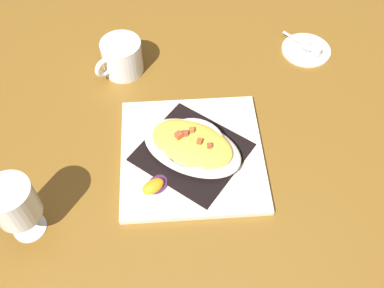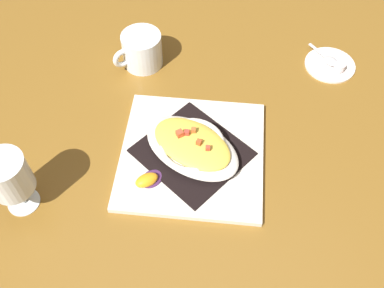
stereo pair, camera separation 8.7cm
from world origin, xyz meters
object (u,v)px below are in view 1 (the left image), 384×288
orange_garnish (154,186)px  stemmed_glass (15,204)px  gratin_dish (192,146)px  spoon (306,45)px  square_plate (192,155)px  creamer_saucer (306,49)px  coffee_mug (122,59)px  creamer_cup_0 (316,51)px

orange_garnish → stemmed_glass: 0.25m
gratin_dish → orange_garnish: size_ratio=3.81×
orange_garnish → stemmed_glass: (0.07, -0.23, 0.07)m
gratin_dish → spoon: bearing=136.8°
square_plate → stemmed_glass: size_ratio=2.10×
creamer_saucer → spoon: (-0.00, -0.00, 0.01)m
gratin_dish → creamer_saucer: bearing=136.2°
orange_garnish → spoon: size_ratio=0.81×
creamer_saucer → orange_garnish: bearing=-43.7°
coffee_mug → creamer_cup_0: size_ratio=4.39×
creamer_saucer → spoon: spoon is taller
coffee_mug → stemmed_glass: bearing=-20.7°
coffee_mug → creamer_saucer: size_ratio=0.90×
gratin_dish → spoon: 0.42m
gratin_dish → creamer_saucer: (-0.30, 0.29, -0.03)m
coffee_mug → stemmed_glass: 0.43m
coffee_mug → creamer_saucer: (-0.05, 0.44, -0.03)m
creamer_saucer → coffee_mug: bearing=-83.5°
gratin_dish → creamer_cup_0: size_ratio=9.94×
coffee_mug → stemmed_glass: stemmed_glass is taller
coffee_mug → stemmed_glass: (0.40, -0.15, 0.05)m
creamer_saucer → stemmed_glass: bearing=-52.8°
square_plate → creamer_cup_0: 0.41m
gratin_dish → orange_garnish: (0.08, -0.07, -0.02)m
creamer_cup_0 → coffee_mug: bearing=-86.2°
spoon → creamer_saucer: bearing=42.7°
square_plate → creamer_saucer: square_plate is taller
creamer_saucer → creamer_cup_0: 0.03m
square_plate → stemmed_glass: bearing=-64.0°
creamer_cup_0 → stemmed_glass: bearing=-54.8°
spoon → creamer_cup_0: (0.02, 0.02, 0.00)m
orange_garnish → creamer_cup_0: orange_garnish is taller
stemmed_glass → creamer_cup_0: (-0.43, 0.60, -0.07)m
square_plate → spoon: 0.41m
stemmed_glass → orange_garnish: bearing=106.7°
gratin_dish → creamer_cup_0: gratin_dish is taller
spoon → square_plate: bearing=-43.2°
gratin_dish → orange_garnish: bearing=-43.3°
square_plate → spoon: spoon is taller
stemmed_glass → creamer_saucer: 0.74m
square_plate → orange_garnish: bearing=-43.3°
orange_garnish → creamer_cup_0: size_ratio=2.61×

